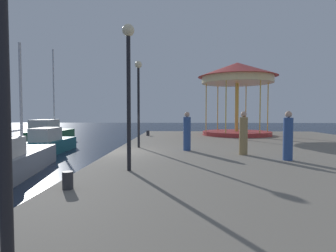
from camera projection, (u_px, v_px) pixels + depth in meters
The scene contains 13 objects.
ground_plane at pixel (113, 169), 12.55m from camera, with size 120.00×120.00×0.00m, color #162338.
quay_dock at pixel (285, 161), 12.24m from camera, with size 15.42×27.91×0.80m, color gray.
motorboat_teal at pixel (49, 143), 17.62m from camera, with size 1.86×5.02×1.61m.
sailboat_grey at pixel (6, 163), 10.57m from camera, with size 2.83×7.51×5.55m.
sailboat_green at pixel (50, 134), 22.88m from camera, with size 2.27×5.54×7.94m.
carousel at pixel (237, 81), 21.46m from camera, with size 6.07×6.07×5.63m.
lamp_post_mid_promenade at pixel (129, 71), 8.14m from camera, with size 0.36×0.36×4.32m.
lamp_post_far_end at pixel (138, 88), 13.73m from camera, with size 0.36×0.36×4.30m.
bollard_center at pixel (148, 133), 21.05m from camera, with size 0.24×0.24×0.40m, color #2D2D33.
bollard_south at pixel (68, 180), 6.25m from camera, with size 0.24×0.24×0.40m, color #2D2D33.
person_near_carousel at pixel (243, 134), 11.42m from camera, with size 0.34×0.34×1.79m.
person_far_corner at pixel (187, 132), 12.73m from camera, with size 0.34×0.34×1.78m.
person_mid_promenade at pixel (288, 137), 10.07m from camera, with size 0.34×0.34×1.79m.
Camera 1 is at (2.98, -12.34, 2.52)m, focal length 29.65 mm.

